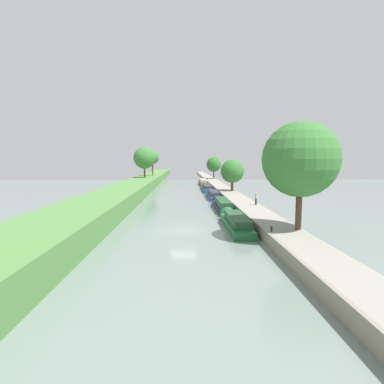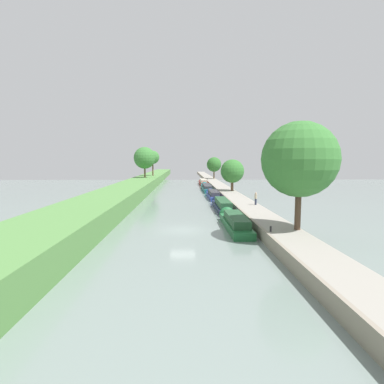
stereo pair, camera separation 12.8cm
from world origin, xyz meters
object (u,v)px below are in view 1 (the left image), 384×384
person_walking (256,198)px  mooring_bollard_near (271,229)px  narrowboat_blue (213,195)px  narrowboat_red (203,182)px  narrowboat_navy (222,205)px  mooring_bollard_far (207,179)px  narrowboat_teal (206,188)px  narrowboat_green (235,222)px

person_walking → mooring_bollard_near: bearing=-98.5°
mooring_bollard_near → narrowboat_blue: bearing=93.2°
narrowboat_red → mooring_bollard_near: bearing=-88.3°
narrowboat_navy → mooring_bollard_far: 50.95m
narrowboat_red → mooring_bollard_far: size_ratio=30.72×
narrowboat_navy → narrowboat_teal: bearing=90.3°
narrowboat_green → mooring_bollard_far: bearing=88.2°
narrowboat_green → mooring_bollard_far: (1.96, 63.00, 0.67)m
narrowboat_navy → narrowboat_teal: size_ratio=0.77×
narrowboat_navy → narrowboat_teal: 28.28m
person_walking → mooring_bollard_near: 15.59m
mooring_bollard_near → mooring_bollard_far: bearing=90.0°
narrowboat_green → narrowboat_blue: size_ratio=0.96×
narrowboat_green → mooring_bollard_near: bearing=-73.2°
narrowboat_red → narrowboat_blue: bearing=-90.0°
narrowboat_green → mooring_bollard_near: 6.81m
narrowboat_blue → narrowboat_red: size_ratio=0.86×
narrowboat_blue → mooring_bollard_near: bearing=-86.8°
narrowboat_navy → person_walking: (4.11, -3.16, 1.31)m
narrowboat_teal → narrowboat_red: bearing=89.6°
narrowboat_red → narrowboat_teal: bearing=-90.4°
narrowboat_blue → mooring_bollard_near: mooring_bollard_near is taller
narrowboat_green → person_walking: size_ratio=6.86×
narrowboat_blue → narrowboat_teal: narrowboat_blue is taller
narrowboat_blue → mooring_bollard_near: (1.81, -32.00, 0.69)m
narrowboat_teal → narrowboat_red: narrowboat_red is taller
narrowboat_teal → mooring_bollard_far: size_ratio=35.38×
person_walking → mooring_bollard_far: (-2.31, 54.08, -0.65)m
narrowboat_blue → mooring_bollard_far: size_ratio=26.31×
narrowboat_green → narrowboat_blue: 25.51m
narrowboat_navy → mooring_bollard_far: (1.80, 50.92, 0.66)m
narrowboat_green → person_walking: (4.27, 8.92, 1.32)m
narrowboat_green → narrowboat_red: (0.14, 56.26, 0.06)m
person_walking → mooring_bollard_far: bearing=92.4°
mooring_bollard_far → narrowboat_blue: bearing=-92.8°
person_walking → narrowboat_red: bearing=95.0°
narrowboat_green → narrowboat_red: narrowboat_red is taller
narrowboat_blue → mooring_bollard_far: 37.54m
narrowboat_green → narrowboat_red: size_ratio=0.82×
narrowboat_teal → narrowboat_red: (0.12, 15.90, 0.08)m
mooring_bollard_near → narrowboat_teal: bearing=92.4°
narrowboat_blue → person_walking: bearing=-76.0°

